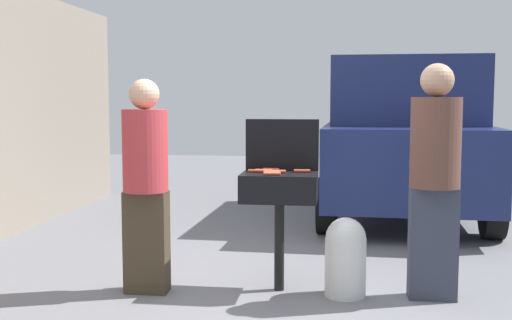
# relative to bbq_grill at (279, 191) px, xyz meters

# --- Properties ---
(ground_plane) EXTENTS (24.00, 24.00, 0.00)m
(ground_plane) POSITION_rel_bbq_grill_xyz_m (-0.10, -0.27, -0.80)
(ground_plane) COLOR slate
(bbq_grill) EXTENTS (0.60, 0.44, 0.95)m
(bbq_grill) POSITION_rel_bbq_grill_xyz_m (0.00, 0.00, 0.00)
(bbq_grill) COLOR black
(bbq_grill) RESTS_ON ground
(grill_lid_open) EXTENTS (0.60, 0.05, 0.42)m
(grill_lid_open) POSITION_rel_bbq_grill_xyz_m (0.00, 0.22, 0.36)
(grill_lid_open) COLOR black
(grill_lid_open) RESTS_ON bbq_grill
(hot_dog_0) EXTENTS (0.13, 0.03, 0.03)m
(hot_dog_0) POSITION_rel_bbq_grill_xyz_m (-0.19, 0.02, 0.16)
(hot_dog_0) COLOR #AD4228
(hot_dog_0) RESTS_ON bbq_grill
(hot_dog_1) EXTENTS (0.13, 0.03, 0.03)m
(hot_dog_1) POSITION_rel_bbq_grill_xyz_m (-0.02, 0.01, 0.16)
(hot_dog_1) COLOR #C6593D
(hot_dog_1) RESTS_ON bbq_grill
(hot_dog_2) EXTENTS (0.13, 0.03, 0.03)m
(hot_dog_2) POSITION_rel_bbq_grill_xyz_m (-0.14, 0.05, 0.16)
(hot_dog_2) COLOR #C6593D
(hot_dog_2) RESTS_ON bbq_grill
(hot_dog_3) EXTENTS (0.13, 0.03, 0.03)m
(hot_dog_3) POSITION_rel_bbq_grill_xyz_m (-0.08, 0.14, 0.16)
(hot_dog_3) COLOR #AD4228
(hot_dog_3) RESTS_ON bbq_grill
(hot_dog_4) EXTENTS (0.13, 0.03, 0.03)m
(hot_dog_4) POSITION_rel_bbq_grill_xyz_m (-0.05, -0.10, 0.16)
(hot_dog_4) COLOR #C6593D
(hot_dog_4) RESTS_ON bbq_grill
(hot_dog_5) EXTENTS (0.13, 0.03, 0.03)m
(hot_dog_5) POSITION_rel_bbq_grill_xyz_m (-0.04, -0.15, 0.16)
(hot_dog_5) COLOR #C6593D
(hot_dog_5) RESTS_ON bbq_grill
(hot_dog_6) EXTENTS (0.13, 0.04, 0.03)m
(hot_dog_6) POSITION_rel_bbq_grill_xyz_m (-0.06, -0.02, 0.16)
(hot_dog_6) COLOR #C6593D
(hot_dog_6) RESTS_ON bbq_grill
(hot_dog_7) EXTENTS (0.13, 0.04, 0.03)m
(hot_dog_7) POSITION_rel_bbq_grill_xyz_m (0.17, 0.07, 0.16)
(hot_dog_7) COLOR #AD4228
(hot_dog_7) RESTS_ON bbq_grill
(propane_tank) EXTENTS (0.32, 0.32, 0.62)m
(propane_tank) POSITION_rel_bbq_grill_xyz_m (0.53, -0.08, -0.48)
(propane_tank) COLOR silver
(propane_tank) RESTS_ON ground
(person_left) EXTENTS (0.35, 0.35, 1.69)m
(person_left) POSITION_rel_bbq_grill_xyz_m (-1.04, -0.19, 0.11)
(person_left) COLOR #3F3323
(person_left) RESTS_ON ground
(person_right) EXTENTS (0.38, 0.38, 1.80)m
(person_right) POSITION_rel_bbq_grill_xyz_m (1.19, -0.05, 0.17)
(person_right) COLOR #333847
(person_right) RESTS_ON ground
(parked_minivan) EXTENTS (2.14, 4.46, 2.02)m
(parked_minivan) POSITION_rel_bbq_grill_xyz_m (1.28, 3.68, 0.22)
(parked_minivan) COLOR navy
(parked_minivan) RESTS_ON ground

